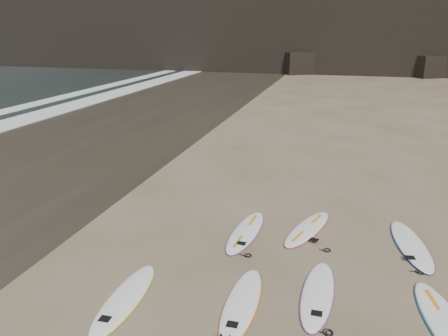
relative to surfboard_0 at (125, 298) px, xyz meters
The scene contains 9 objects.
ground 4.44m from the surfboard_0, 12.88° to the left, with size 240.00×240.00×0.00m, color #897559.
wet_sand 14.00m from the surfboard_0, 128.28° to the left, with size 12.00×200.00×0.01m, color #383026.
surfboard_0 is the anchor object (origin of this frame).
surfboard_1 2.35m from the surfboard_0, 11.30° to the left, with size 0.62×2.58×0.09m, color white.
surfboard_2 3.91m from the surfboard_0, 17.70° to the left, with size 0.62×2.57×0.09m, color white.
surfboard_3 6.12m from the surfboard_0, ahead, with size 0.66×2.76×0.10m, color white.
surfboard_5 3.95m from the surfboard_0, 64.61° to the left, with size 0.64×2.67×0.10m, color white.
surfboard_6 5.32m from the surfboard_0, 52.09° to the left, with size 0.62×2.60×0.09m, color white.
surfboard_7 7.04m from the surfboard_0, 33.99° to the left, with size 0.67×2.78×0.10m, color white.
Camera 1 is at (-0.42, -7.72, 5.23)m, focal length 35.00 mm.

